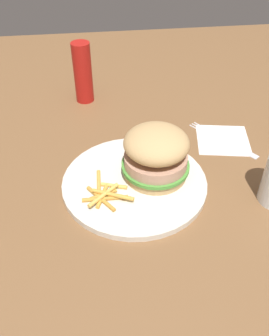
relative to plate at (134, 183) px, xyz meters
name	(u,v)px	position (x,y,z in m)	size (l,w,h in m)	color
ground_plane	(144,187)	(0.01, 0.02, -0.01)	(1.60, 1.60, 0.00)	brown
plate	(134,183)	(0.00, 0.00, 0.00)	(0.27, 0.27, 0.01)	silver
sandwich	(156,154)	(-0.01, 0.04, 0.05)	(0.13, 0.13, 0.10)	tan
fries_pile	(105,194)	(0.03, -0.06, 0.01)	(0.11, 0.09, 0.01)	gold
napkin	(223,140)	(-0.12, 0.21, -0.01)	(0.11, 0.11, 0.00)	white
fork	(222,138)	(-0.12, 0.21, 0.00)	(0.15, 0.11, 0.00)	silver
ketchup_bottle	(83,73)	(-0.33, -0.08, 0.07)	(0.04, 0.04, 0.15)	#B21914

